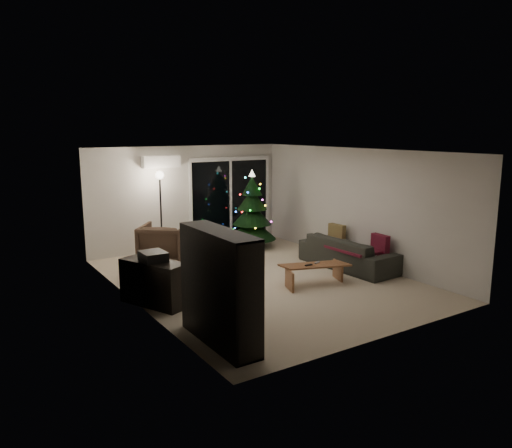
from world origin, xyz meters
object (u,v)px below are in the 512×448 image
Objects in this scene: media_cabinet at (154,283)px; christmas_tree at (252,209)px; armchair at (164,244)px; coffee_table at (315,274)px; sofa at (348,253)px; bookshelf at (207,290)px.

christmas_tree reaches higher than media_cabinet.
armchair is 3.40m from coffee_table.
armchair is at bearing -172.02° from christmas_tree.
armchair is 3.94m from sofa.
media_cabinet is at bearing 102.24° from armchair.
media_cabinet is 3.02m from coffee_table.
armchair is at bearing 141.64° from coffee_table.
coffee_table is at bearing 108.63° from sofa.
christmas_tree is (3.57, 2.58, 0.59)m from media_cabinet.
bookshelf is 4.32m from armchair.
armchair is at bearing 51.29° from sofa.
bookshelf is at bearing -128.42° from christmas_tree.
christmas_tree is at bearing 12.58° from sofa.
coffee_table is at bearing 23.45° from bookshelf.
armchair reaches higher than media_cabinet.
media_cabinet reaches higher than sofa.
armchair is at bearing 40.38° from media_cabinet.
christmas_tree is (3.57, 4.51, 0.17)m from bookshelf.
christmas_tree reaches higher than sofa.
coffee_table is (2.95, -0.60, -0.18)m from media_cabinet.
sofa is at bearing 40.03° from coffee_table.
christmas_tree is at bearing 97.73° from coffee_table.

